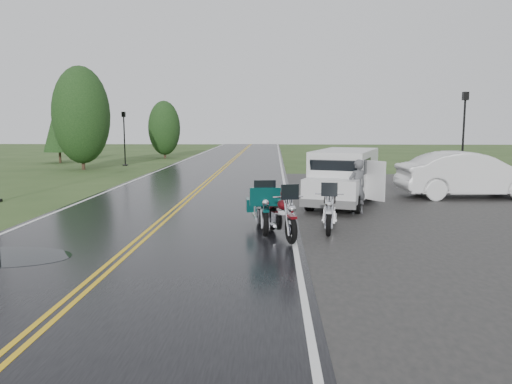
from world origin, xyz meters
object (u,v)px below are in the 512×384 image
motorcycle_teal (265,211)px  sedan_white (470,176)px  motorcycle_silver (329,213)px  lamp_post_far_left (124,139)px  lamp_post_far_right (463,135)px  person_at_van (357,188)px  motorcycle_red (291,218)px  van_white (310,181)px

motorcycle_teal → sedan_white: bearing=36.7°
motorcycle_silver → lamp_post_far_left: size_ratio=0.60×
sedan_white → lamp_post_far_right: 8.30m
motorcycle_teal → person_at_van: bearing=44.7°
motorcycle_teal → lamp_post_far_left: bearing=108.4°
motorcycle_red → motorcycle_silver: bearing=26.0°
person_at_van → lamp_post_far_right: 13.83m
motorcycle_red → person_at_van: size_ratio=1.35×
lamp_post_far_left → person_at_van: bearing=-54.9°
motorcycle_teal → lamp_post_far_right: lamp_post_far_right is taller
van_white → lamp_post_far_right: lamp_post_far_right is taller
van_white → sedan_white: van_white is taller
motorcycle_silver → sedan_white: bearing=56.5°
lamp_post_far_left → sedan_white: bearing=-39.4°
motorcycle_red → lamp_post_far_right: (9.77, 15.82, 1.62)m
motorcycle_red → sedan_white: 10.81m
motorcycle_red → lamp_post_far_left: size_ratio=0.63×
sedan_white → lamp_post_far_left: lamp_post_far_left is taller
lamp_post_far_left → van_white: bearing=-57.2°
motorcycle_red → lamp_post_far_left: lamp_post_far_left is taller
motorcycle_red → motorcycle_teal: motorcycle_teal is taller
motorcycle_red → van_white: size_ratio=0.46×
motorcycle_red → sedan_white: size_ratio=0.44×
motorcycle_silver → sedan_white: 9.52m
person_at_van → sedan_white: sedan_white is taller
van_white → lamp_post_far_left: size_ratio=1.35×
motorcycle_silver → van_white: (-0.19, 3.99, 0.33)m
motorcycle_red → person_at_van: 4.86m
sedan_white → lamp_post_far_right: size_ratio=1.17×
motorcycle_red → lamp_post_far_right: bearing=42.8°
motorcycle_teal → van_white: (1.41, 4.09, 0.29)m
motorcycle_red → van_white: bearing=65.2°
van_white → sedan_white: 7.17m
motorcycle_red → sedan_white: sedan_white is taller
motorcycle_teal → person_at_van: 4.56m
van_white → lamp_post_far_right: bearing=69.2°
motorcycle_teal → lamp_post_far_left: (-10.16, 22.07, 1.17)m
motorcycle_teal → lamp_post_far_right: 18.37m
sedan_white → lamp_post_far_left: 23.30m
sedan_white → motorcycle_red: bearing=134.3°
lamp_post_far_left → motorcycle_red: bearing=-64.7°
van_white → lamp_post_far_left: lamp_post_far_left is taller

